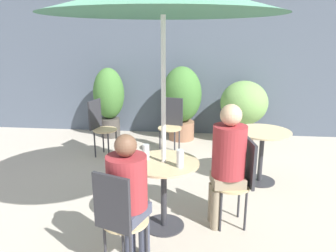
# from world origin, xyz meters

# --- Properties ---
(ground_plane) EXTENTS (20.00, 20.00, 0.00)m
(ground_plane) POSITION_xyz_m (0.00, 0.00, 0.00)
(ground_plane) COLOR #B2A899
(storefront_wall) EXTENTS (10.00, 0.06, 3.00)m
(storefront_wall) POSITION_xyz_m (0.00, 3.30, 1.50)
(storefront_wall) COLOR #4C5666
(storefront_wall) RESTS_ON ground_plane
(cafe_table_near) EXTENTS (0.69, 0.69, 0.70)m
(cafe_table_near) POSITION_xyz_m (0.10, -0.05, 0.52)
(cafe_table_near) COLOR #2D2D33
(cafe_table_near) RESTS_ON ground_plane
(cafe_table_far) EXTENTS (0.72, 0.72, 0.70)m
(cafe_table_far) POSITION_xyz_m (1.24, 1.13, 0.52)
(cafe_table_far) COLOR #2D2D33
(cafe_table_far) RESTS_ON ground_plane
(bistro_chair_0) EXTENTS (0.41, 0.42, 0.90)m
(bistro_chair_0) POSITION_xyz_m (-0.18, -0.77, 0.54)
(bistro_chair_0) COLOR tan
(bistro_chair_0) RESTS_ON ground_plane
(bistro_chair_1) EXTENTS (0.40, 0.38, 0.90)m
(bistro_chair_1) POSITION_xyz_m (0.86, 0.07, 0.54)
(bistro_chair_1) COLOR tan
(bistro_chair_1) RESTS_ON ground_plane
(bistro_chair_2) EXTENTS (0.41, 0.40, 0.90)m
(bistro_chair_2) POSITION_xyz_m (-1.15, 1.88, 0.54)
(bistro_chair_2) COLOR tan
(bistro_chair_2) RESTS_ON ground_plane
(bistro_chair_3) EXTENTS (0.39, 0.41, 0.90)m
(bistro_chair_3) POSITION_xyz_m (-0.03, 2.14, 0.54)
(bistro_chair_3) COLOR tan
(bistro_chair_3) RESTS_ON ground_plane
(seated_person_0) EXTENTS (0.37, 0.39, 1.16)m
(seated_person_0) POSITION_xyz_m (-0.12, -0.63, 0.69)
(seated_person_0) COLOR #42475B
(seated_person_0) RESTS_ON ground_plane
(seated_person_1) EXTENTS (0.36, 0.33, 1.27)m
(seated_person_1) POSITION_xyz_m (0.71, 0.05, 0.75)
(seated_person_1) COLOR gray
(seated_person_1) RESTS_ON ground_plane
(beer_glass_0) EXTENTS (0.07, 0.07, 0.17)m
(beer_glass_0) POSITION_xyz_m (0.26, -0.16, 0.79)
(beer_glass_0) COLOR silver
(beer_glass_0) RESTS_ON cafe_table_near
(beer_glass_1) EXTENTS (0.07, 0.07, 0.15)m
(beer_glass_1) POSITION_xyz_m (-0.09, 0.02, 0.78)
(beer_glass_1) COLOR silver
(beer_glass_1) RESTS_ON cafe_table_near
(potted_plant_0) EXTENTS (0.57, 0.57, 1.31)m
(potted_plant_0) POSITION_xyz_m (-1.28, 2.89, 0.75)
(potted_plant_0) COLOR #47423D
(potted_plant_0) RESTS_ON ground_plane
(potted_plant_1) EXTENTS (0.72, 0.72, 1.35)m
(potted_plant_1) POSITION_xyz_m (0.09, 2.87, 0.76)
(potted_plant_1) COLOR #93664C
(potted_plant_1) RESTS_ON ground_plane
(potted_plant_2) EXTENTS (0.83, 0.83, 1.11)m
(potted_plant_2) POSITION_xyz_m (1.20, 2.83, 0.67)
(potted_plant_2) COLOR brown
(potted_plant_2) RESTS_ON ground_plane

